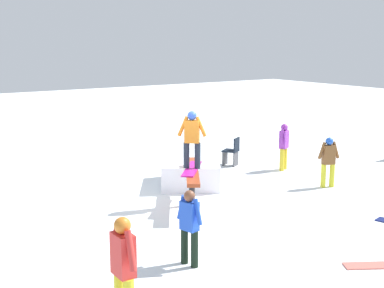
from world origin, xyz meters
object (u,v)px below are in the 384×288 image
bystander_blue (189,224)px  folding_chair (232,152)px  rail_feature (192,175)px  main_rider_on_rail (192,141)px  loose_snowboard_coral (384,265)px  bystander_red (123,265)px  bystander_purple (284,144)px  bystander_brown (328,159)px

bystander_blue → folding_chair: size_ratio=1.52×
rail_feature → main_rider_on_rail: (0.00, 0.00, 0.80)m
bystander_blue → loose_snowboard_coral: bearing=-137.4°
rail_feature → main_rider_on_rail: main_rider_on_rail is taller
rail_feature → folding_chair: (-2.69, 3.30, -0.32)m
bystander_red → loose_snowboard_coral: (0.76, 4.58, -0.85)m
rail_feature → loose_snowboard_coral: bearing=42.3°
bystander_purple → loose_snowboard_coral: bystander_purple is taller
rail_feature → bystander_blue: bystander_blue is taller
main_rider_on_rail → folding_chair: (-2.69, 3.30, -1.12)m
bystander_brown → bystander_red: bystander_red is taller
loose_snowboard_coral → bystander_blue: bearing=175.9°
rail_feature → bystander_red: (3.94, -3.76, 0.12)m
folding_chair → bystander_red: bearing=11.9°
folding_chair → bystander_purple: bearing=93.1°
rail_feature → bystander_red: 5.45m
bystander_brown → loose_snowboard_coral: size_ratio=0.97×
loose_snowboard_coral → bystander_purple: bearing=91.3°
loose_snowboard_coral → main_rider_on_rail: bearing=130.4°
main_rider_on_rail → bystander_blue: main_rider_on_rail is taller
bystander_purple → bystander_brown: (2.05, -0.35, -0.04)m
main_rider_on_rail → folding_chair: main_rider_on_rail is taller
loose_snowboard_coral → folding_chair: 7.81m
main_rider_on_rail → rail_feature: bearing=0.0°
folding_chair → main_rider_on_rail: bearing=7.8°
folding_chair → bystander_blue: bearing=15.0°
rail_feature → bystander_blue: bearing=-2.3°
rail_feature → bystander_purple: (-1.37, 4.21, 0.05)m
bystander_purple → bystander_brown: bystander_purple is taller
main_rider_on_rail → bystander_purple: 4.49m
bystander_brown → bystander_blue: bearing=42.3°
rail_feature → bystander_blue: 3.40m
bystander_brown → rail_feature: bearing=12.2°
bystander_red → loose_snowboard_coral: bystander_red is taller
bystander_blue → folding_chair: bearing=-56.4°
bystander_purple → bystander_blue: bearing=8.1°
folding_chair → bystander_brown: bearing=68.0°
bystander_red → loose_snowboard_coral: bearing=-98.8°
loose_snowboard_coral → folding_chair: folding_chair is taller
rail_feature → folding_chair: bearing=161.6°
bystander_blue → bystander_red: bearing=109.3°
main_rider_on_rail → folding_chair: bearing=171.6°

